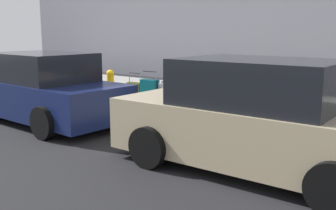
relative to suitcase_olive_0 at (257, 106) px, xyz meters
The scene contains 15 objects.
ground_plane 4.25m from the suitcase_olive_0, ahead, with size 40.00×40.00×0.00m, color black.
sidewalk_curb 4.65m from the suitcase_olive_0, 25.21° to the right, with size 18.00×5.00×0.14m, color #9E9B93.
suitcase_olive_0 is the anchor object (origin of this frame).
suitcase_navy_1 0.45m from the suitcase_olive_0, ahead, with size 0.35×0.20×0.63m.
suitcase_maroon_2 0.91m from the suitcase_olive_0, ahead, with size 0.43×0.25×1.01m.
suitcase_black_3 1.42m from the suitcase_olive_0, ahead, with size 0.43×0.30×0.96m.
suitcase_red_4 1.93m from the suitcase_olive_0, ahead, with size 0.44×0.24×0.89m.
suitcase_silver_5 2.44m from the suitcase_olive_0, ahead, with size 0.42×0.21×0.67m.
suitcase_teal_6 2.97m from the suitcase_olive_0, ahead, with size 0.48×0.25×0.91m.
suitcase_olive_7 3.51m from the suitcase_olive_0, ahead, with size 0.44×0.19×0.83m.
fire_hydrant 4.46m from the suitcase_olive_0, ahead, with size 0.39×0.21×0.84m.
bollard_post 5.01m from the suitcase_olive_0, ahead, with size 0.17×0.17×0.68m, color brown.
parking_meter 1.02m from the suitcase_olive_0, 159.44° to the right, with size 0.12×0.09×1.27m.
parked_car_beige_0 2.59m from the suitcase_olive_0, 115.50° to the left, with size 4.34×2.00×1.65m.
parked_car_navy_1 4.75m from the suitcase_olive_0, 29.39° to the left, with size 4.35×2.06×1.56m.
Camera 1 is at (-7.77, 7.04, 2.05)m, focal length 42.51 mm.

